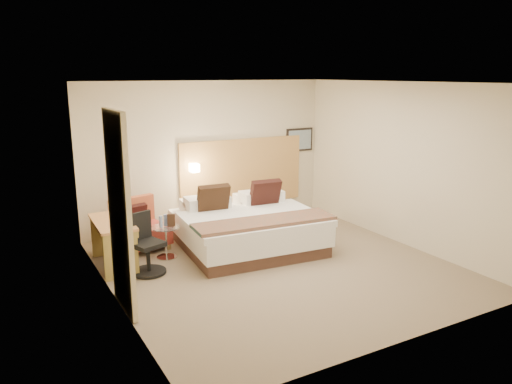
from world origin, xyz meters
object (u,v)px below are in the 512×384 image
lounge_chair (139,229)px  desk (114,230)px  side_table (166,241)px  desk_chair (146,249)px  bed (247,227)px

lounge_chair → desk: (-0.54, -0.59, 0.23)m
side_table → desk_chair: bearing=-135.2°
side_table → bed: bearing=-7.0°
side_table → desk: desk is taller
lounge_chair → side_table: (0.24, -0.63, -0.05)m
desk → desk_chair: size_ratio=1.32×
desk → bed: bearing=-5.5°
desk → side_table: bearing=-3.0°
bed → lounge_chair: size_ratio=2.54×
bed → side_table: bearing=173.0°
bed → desk_chair: 1.81m
bed → desk: bearing=174.5°
desk → desk_chair: 0.62m
desk → desk_chair: desk_chair is taller
side_table → desk_chair: 0.64m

